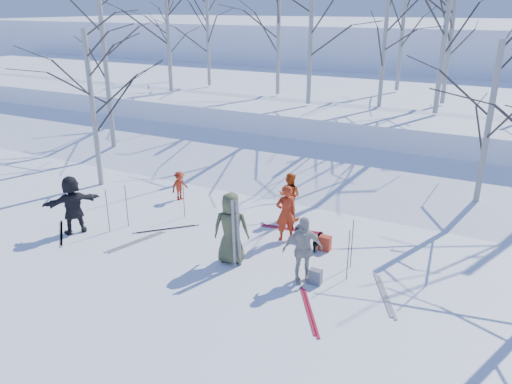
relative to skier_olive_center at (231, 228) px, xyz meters
The scene contains 40 objects.
ground 1.06m from the skier_olive_center, 123.97° to the left, with size 120.00×120.00×0.00m, color white.
snow_ramp 7.42m from the skier_olive_center, 91.95° to the left, with size 70.00×9.50×1.40m, color white.
snow_plateau 17.37m from the skier_olive_center, 90.83° to the left, with size 70.00×18.00×2.20m, color white.
far_hill 38.39m from the skier_olive_center, 90.37° to the left, with size 90.00×30.00×6.00m, color white.
skier_olive_center is the anchor object (origin of this frame).
skier_red_north 2.01m from the skier_olive_center, 69.05° to the left, with size 0.61×0.40×1.67m, color #A8270F.
skier_redor_behind 3.32m from the skier_olive_center, 86.83° to the left, with size 0.74×0.58×1.52m, color #C8470F.
skier_red_seated 4.94m from the skier_olive_center, 141.80° to the left, with size 0.66×0.38×1.03m, color #A8270F.
skier_cream_east 2.04m from the skier_olive_center, ahead, with size 1.00×0.42×1.71m, color beige.
skier_grey_west 5.09m from the skier_olive_center, behind, with size 1.65×0.52×1.78m, color black.
dog 2.55m from the skier_olive_center, 42.54° to the left, with size 0.26×0.56×0.47m, color black.
upright_ski_left 0.36m from the skier_olive_center, 49.15° to the right, with size 0.07×0.02×1.90m, color silver.
upright_ski_right 0.37m from the skier_olive_center, 29.12° to the right, with size 0.07×0.02×1.90m, color silver.
ski_pair_a 4.15m from the skier_olive_center, ahead, with size 1.02×1.79×0.02m, color silver, non-canonical shape.
ski_pair_b 3.12m from the skier_olive_center, 24.05° to the right, with size 1.17×1.72×0.02m, color maroon, non-canonical shape.
ski_pair_c 3.04m from the skier_olive_center, 163.99° to the left, with size 1.47×1.50×0.02m, color silver, non-canonical shape.
ski_pair_d 5.53m from the skier_olive_center, behind, with size 1.54×1.42×0.02m, color silver, non-canonical shape.
ski_pair_e 2.80m from the skier_olive_center, 76.63° to the left, with size 1.91×0.48×0.02m, color maroon, non-canonical shape.
ski_pair_f 3.18m from the skier_olive_center, behind, with size 0.73×1.88×0.02m, color silver, non-canonical shape.
ski_pole_a 2.88m from the skier_olive_center, 82.32° to the left, with size 0.02×0.02×1.34m, color black.
ski_pole_b 3.14m from the skier_olive_center, 21.79° to the left, with size 0.02×0.02×1.34m, color black.
ski_pole_c 4.21m from the skier_olive_center, behind, with size 0.02×0.02×1.34m, color black.
ski_pole_d 3.06m from the skier_olive_center, ahead, with size 0.02×0.02×1.34m, color black.
ski_pole_e 3.41m from the skier_olive_center, 146.79° to the left, with size 0.02×0.02×1.34m, color black.
ski_pole_f 3.99m from the skier_olive_center, behind, with size 0.02×0.02×1.34m, color black.
backpack_red 2.75m from the skier_olive_center, 41.76° to the left, with size 0.32×0.22×0.42m, color #B1301B.
backpack_grey 2.52m from the skier_olive_center, ahead, with size 0.30×0.20×0.38m, color slate.
backpack_dark 2.51m from the skier_olive_center, 61.78° to the left, with size 0.34×0.24×0.40m, color black.
birch_plateau_a 17.24m from the skier_olive_center, 88.89° to the left, with size 4.97×4.97×6.24m, color silver, non-canonical shape.
birch_plateau_b 12.01m from the skier_olive_center, 102.12° to the left, with size 4.78×4.78×5.98m, color silver, non-canonical shape.
birch_plateau_c 15.44m from the skier_olive_center, 132.42° to the left, with size 5.23×5.23×6.62m, color silver, non-canonical shape.
birch_plateau_d 19.20m from the skier_olive_center, 131.27° to the left, with size 3.62×3.62×4.32m, color silver, non-canonical shape.
birch_plateau_e 14.14m from the skier_olive_center, 110.36° to the left, with size 4.54×4.54×5.63m, color silver, non-canonical shape.
birch_plateau_i 14.79m from the skier_olive_center, 77.71° to the left, with size 4.72×4.72×5.89m, color silver, non-canonical shape.
birch_plateau_j 12.34m from the skier_olive_center, 86.70° to the left, with size 3.94×3.94×4.77m, color silver, non-canonical shape.
birch_plateau_k 16.81m from the skier_olive_center, 124.53° to the left, with size 4.13×4.13×5.04m, color silver, non-canonical shape.
birch_plateau_l 12.66m from the skier_olive_center, 74.80° to the left, with size 5.16×5.16×6.52m, color silver, non-canonical shape.
birch_edge_a 8.22m from the skier_olive_center, 158.54° to the left, with size 4.56×4.56×5.66m, color silver, non-canonical shape.
birch_edge_d 11.59m from the skier_olive_center, 147.92° to the left, with size 5.26×5.26×6.66m, color silver, non-canonical shape.
birch_edge_e 8.45m from the skier_olive_center, 49.18° to the left, with size 4.45×4.45×5.50m, color silver, non-canonical shape.
Camera 1 is at (6.31, -10.51, 6.40)m, focal length 35.00 mm.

